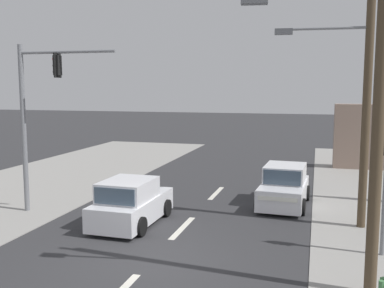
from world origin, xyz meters
The scene contains 8 objects.
ground_plane centered at (0.00, 0.00, 0.00)m, with size 140.00×140.00×0.00m, color #303033.
lane_dash_mid centered at (0.00, 3.00, 0.00)m, with size 0.20×2.40×0.01m, color silver.
lane_dash_far centered at (0.00, 8.00, 0.00)m, with size 0.20×2.40×0.01m, color silver.
utility_pole_foreground_right centered at (5.15, -0.41, 4.78)m, with size 3.77×0.67×8.85m.
utility_pole_midground_right centered at (5.39, 4.60, 4.74)m, with size 3.78×0.50×8.78m.
traffic_signal_mast centered at (-5.52, 3.41, 3.83)m, with size 3.69×0.44×6.00m.
hatchback_oncoming_near centered at (2.93, 6.79, 0.70)m, with size 1.91×3.71×1.53m.
hatchback_crossing_left centered at (-1.75, 2.94, 0.70)m, with size 1.85×3.67×1.53m.
Camera 1 is at (4.07, -10.41, 4.47)m, focal length 42.00 mm.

